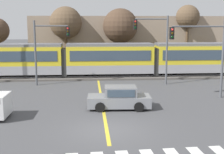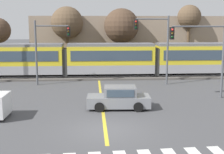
{
  "view_description": "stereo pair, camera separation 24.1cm",
  "coord_description": "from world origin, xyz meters",
  "px_view_note": "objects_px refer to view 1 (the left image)",
  "views": [
    {
      "loc": [
        -0.91,
        -16.05,
        5.66
      ],
      "look_at": [
        0.85,
        7.51,
        1.6
      ],
      "focal_mm": 50.0,
      "sensor_mm": 36.0,
      "label": 1
    },
    {
      "loc": [
        -0.67,
        -16.07,
        5.66
      ],
      "look_at": [
        0.85,
        7.51,
        1.6
      ],
      "focal_mm": 50.0,
      "sensor_mm": 36.0,
      "label": 2
    }
  ],
  "objects_px": {
    "light_rail_tram": "(110,58)",
    "sedan_crossing": "(119,98)",
    "traffic_light_mid_right": "(205,47)",
    "bare_tree_far_east": "(188,17)",
    "bare_tree_east": "(120,26)",
    "traffic_light_far_right": "(156,39)",
    "bare_tree_west": "(66,23)",
    "traffic_light_far_left": "(47,43)"
  },
  "relations": [
    {
      "from": "traffic_light_mid_right",
      "to": "traffic_light_far_right",
      "type": "xyz_separation_m",
      "value": [
        -2.49,
        5.64,
        0.27
      ]
    },
    {
      "from": "sedan_crossing",
      "to": "traffic_light_far_left",
      "type": "bearing_deg",
      "value": 123.94
    },
    {
      "from": "light_rail_tram",
      "to": "bare_tree_far_east",
      "type": "distance_m",
      "value": 12.18
    },
    {
      "from": "bare_tree_far_east",
      "to": "traffic_light_far_right",
      "type": "bearing_deg",
      "value": -121.7
    },
    {
      "from": "bare_tree_west",
      "to": "traffic_light_mid_right",
      "type": "bearing_deg",
      "value": -52.73
    },
    {
      "from": "traffic_light_far_right",
      "to": "traffic_light_far_left",
      "type": "bearing_deg",
      "value": 177.44
    },
    {
      "from": "sedan_crossing",
      "to": "bare_tree_west",
      "type": "distance_m",
      "value": 18.82
    },
    {
      "from": "bare_tree_far_east",
      "to": "light_rail_tram",
      "type": "bearing_deg",
      "value": -151.39
    },
    {
      "from": "traffic_light_far_right",
      "to": "bare_tree_west",
      "type": "relative_size",
      "value": 0.83
    },
    {
      "from": "traffic_light_far_left",
      "to": "bare_tree_far_east",
      "type": "relative_size",
      "value": 0.75
    },
    {
      "from": "traffic_light_far_right",
      "to": "bare_tree_east",
      "type": "xyz_separation_m",
      "value": [
        -2.43,
        9.0,
        1.15
      ]
    },
    {
      "from": "sedan_crossing",
      "to": "bare_tree_west",
      "type": "bearing_deg",
      "value": 105.01
    },
    {
      "from": "light_rail_tram",
      "to": "traffic_light_mid_right",
      "type": "height_order",
      "value": "traffic_light_mid_right"
    },
    {
      "from": "bare_tree_west",
      "to": "light_rail_tram",
      "type": "bearing_deg",
      "value": -46.02
    },
    {
      "from": "sedan_crossing",
      "to": "bare_tree_east",
      "type": "distance_m",
      "value": 17.9
    },
    {
      "from": "light_rail_tram",
      "to": "traffic_light_far_right",
      "type": "bearing_deg",
      "value": -46.71
    },
    {
      "from": "light_rail_tram",
      "to": "bare_tree_west",
      "type": "bearing_deg",
      "value": 133.98
    },
    {
      "from": "traffic_light_far_left",
      "to": "bare_tree_west",
      "type": "bearing_deg",
      "value": 82.83
    },
    {
      "from": "sedan_crossing",
      "to": "traffic_light_mid_right",
      "type": "distance_m",
      "value": 7.87
    },
    {
      "from": "sedan_crossing",
      "to": "bare_tree_far_east",
      "type": "bearing_deg",
      "value": 60.31
    },
    {
      "from": "sedan_crossing",
      "to": "bare_tree_east",
      "type": "height_order",
      "value": "bare_tree_east"
    },
    {
      "from": "sedan_crossing",
      "to": "bare_tree_east",
      "type": "relative_size",
      "value": 0.57
    },
    {
      "from": "traffic_light_far_right",
      "to": "bare_tree_west",
      "type": "xyz_separation_m",
      "value": [
        -8.9,
        9.33,
        1.52
      ]
    },
    {
      "from": "traffic_light_mid_right",
      "to": "bare_tree_west",
      "type": "relative_size",
      "value": 0.78
    },
    {
      "from": "light_rail_tram",
      "to": "sedan_crossing",
      "type": "distance_m",
      "value": 12.51
    },
    {
      "from": "traffic_light_mid_right",
      "to": "bare_tree_far_east",
      "type": "relative_size",
      "value": 0.76
    },
    {
      "from": "light_rail_tram",
      "to": "sedan_crossing",
      "type": "xyz_separation_m",
      "value": [
        -0.21,
        -12.43,
        -1.35
      ]
    },
    {
      "from": "traffic_light_far_left",
      "to": "bare_tree_far_east",
      "type": "xyz_separation_m",
      "value": [
        16.0,
        9.24,
        2.53
      ]
    },
    {
      "from": "traffic_light_far_right",
      "to": "bare_tree_west",
      "type": "bearing_deg",
      "value": 133.67
    },
    {
      "from": "bare_tree_east",
      "to": "traffic_light_mid_right",
      "type": "bearing_deg",
      "value": -71.45
    },
    {
      "from": "sedan_crossing",
      "to": "bare_tree_east",
      "type": "bearing_deg",
      "value": 84.09
    },
    {
      "from": "light_rail_tram",
      "to": "bare_tree_east",
      "type": "distance_m",
      "value": 6.01
    },
    {
      "from": "sedan_crossing",
      "to": "traffic_light_mid_right",
      "type": "relative_size",
      "value": 0.71
    },
    {
      "from": "sedan_crossing",
      "to": "bare_tree_west",
      "type": "relative_size",
      "value": 0.56
    },
    {
      "from": "traffic_light_far_left",
      "to": "traffic_light_mid_right",
      "type": "height_order",
      "value": "traffic_light_mid_right"
    },
    {
      "from": "traffic_light_mid_right",
      "to": "bare_tree_west",
      "type": "bearing_deg",
      "value": 127.27
    },
    {
      "from": "traffic_light_mid_right",
      "to": "traffic_light_far_right",
      "type": "bearing_deg",
      "value": 113.8
    },
    {
      "from": "light_rail_tram",
      "to": "sedan_crossing",
      "type": "relative_size",
      "value": 6.55
    },
    {
      "from": "sedan_crossing",
      "to": "bare_tree_far_east",
      "type": "relative_size",
      "value": 0.54
    },
    {
      "from": "traffic_light_far_left",
      "to": "traffic_light_mid_right",
      "type": "distance_m",
      "value": 13.91
    },
    {
      "from": "traffic_light_mid_right",
      "to": "bare_tree_east",
      "type": "distance_m",
      "value": 15.51
    },
    {
      "from": "sedan_crossing",
      "to": "bare_tree_west",
      "type": "height_order",
      "value": "bare_tree_west"
    }
  ]
}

